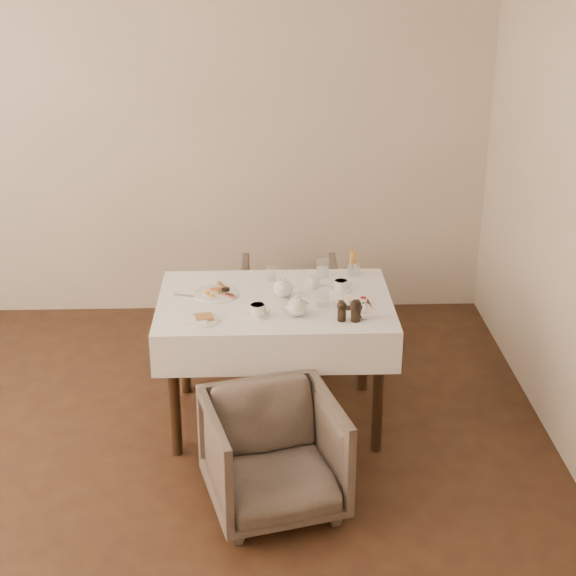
# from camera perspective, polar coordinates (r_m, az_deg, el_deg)

# --- Properties ---
(table) EXTENTS (1.28, 0.88, 0.75)m
(table) POSITION_cam_1_polar(r_m,az_deg,el_deg) (4.87, -0.86, -2.02)
(table) COLOR black
(table) RESTS_ON ground
(armchair_near) EXTENTS (0.76, 0.77, 0.58)m
(armchair_near) POSITION_cam_1_polar(r_m,az_deg,el_deg) (4.33, -0.93, -10.75)
(armchair_near) COLOR #50433A
(armchair_near) RESTS_ON ground
(armchair_far) EXTENTS (0.64, 0.66, 0.59)m
(armchair_far) POSITION_cam_1_polar(r_m,az_deg,el_deg) (5.85, 0.11, -1.25)
(armchair_far) COLOR #50433A
(armchair_far) RESTS_ON ground
(breakfast_plate) EXTENTS (0.25, 0.25, 0.03)m
(breakfast_plate) POSITION_cam_1_polar(r_m,az_deg,el_deg) (4.91, -4.62, -0.30)
(breakfast_plate) COLOR white
(breakfast_plate) RESTS_ON table
(side_plate) EXTENTS (0.19, 0.18, 0.02)m
(side_plate) POSITION_cam_1_polar(r_m,az_deg,el_deg) (4.59, -5.67, -2.05)
(side_plate) COLOR white
(side_plate) RESTS_ON table
(teapot_centre) EXTENTS (0.16, 0.13, 0.12)m
(teapot_centre) POSITION_cam_1_polar(r_m,az_deg,el_deg) (4.83, -0.33, 0.06)
(teapot_centre) COLOR white
(teapot_centre) RESTS_ON table
(teapot_front) EXTENTS (0.18, 0.16, 0.12)m
(teapot_front) POSITION_cam_1_polar(r_m,az_deg,el_deg) (4.61, 0.54, -1.12)
(teapot_front) COLOR white
(teapot_front) RESTS_ON table
(creamer) EXTENTS (0.07, 0.07, 0.07)m
(creamer) POSITION_cam_1_polar(r_m,az_deg,el_deg) (4.96, 1.65, 0.42)
(creamer) COLOR white
(creamer) RESTS_ON table
(teacup_near) EXTENTS (0.13, 0.13, 0.06)m
(teacup_near) POSITION_cam_1_polar(r_m,az_deg,el_deg) (4.63, -1.98, -1.46)
(teacup_near) COLOR white
(teacup_near) RESTS_ON table
(teacup_far) EXTENTS (0.12, 0.12, 0.06)m
(teacup_far) POSITION_cam_1_polar(r_m,az_deg,el_deg) (4.94, 3.45, 0.15)
(teacup_far) COLOR white
(teacup_far) RESTS_ON table
(glass_left) EXTENTS (0.06, 0.06, 0.09)m
(glass_left) POSITION_cam_1_polar(r_m,az_deg,el_deg) (5.06, -1.12, 0.95)
(glass_left) COLOR silver
(glass_left) RESTS_ON table
(glass_mid) EXTENTS (0.08, 0.08, 0.10)m
(glass_mid) POSITION_cam_1_polar(r_m,az_deg,el_deg) (4.73, 2.25, -0.57)
(glass_mid) COLOR silver
(glass_mid) RESTS_ON table
(glass_right) EXTENTS (0.10, 0.10, 0.10)m
(glass_right) POSITION_cam_1_polar(r_m,az_deg,el_deg) (5.11, 2.25, 1.27)
(glass_right) COLOR silver
(glass_right) RESTS_ON table
(condiment_board) EXTENTS (0.17, 0.12, 0.04)m
(condiment_board) POSITION_cam_1_polar(r_m,az_deg,el_deg) (4.76, 4.33, -1.00)
(condiment_board) COLOR black
(condiment_board) RESTS_ON table
(pepper_mill_left) EXTENTS (0.07, 0.07, 0.11)m
(pepper_mill_left) POSITION_cam_1_polar(r_m,az_deg,el_deg) (4.56, 3.49, -1.49)
(pepper_mill_left) COLOR black
(pepper_mill_left) RESTS_ON table
(pepper_mill_right) EXTENTS (0.06, 0.06, 0.12)m
(pepper_mill_right) POSITION_cam_1_polar(r_m,az_deg,el_deg) (4.56, 4.39, -1.45)
(pepper_mill_right) COLOR black
(pepper_mill_right) RESTS_ON table
(silver_pot) EXTENTS (0.12, 0.11, 0.11)m
(silver_pot) POSITION_cam_1_polar(r_m,az_deg,el_deg) (4.59, 4.95, -1.40)
(silver_pot) COLOR white
(silver_pot) RESTS_ON table
(fries_cup) EXTENTS (0.07, 0.07, 0.16)m
(fries_cup) POSITION_cam_1_polar(r_m,az_deg,el_deg) (5.13, 4.28, 1.51)
(fries_cup) COLOR silver
(fries_cup) RESTS_ON table
(cutlery_fork) EXTENTS (0.17, 0.07, 0.00)m
(cutlery_fork) POSITION_cam_1_polar(r_m,az_deg,el_deg) (4.90, -6.46, -0.48)
(cutlery_fork) COLOR silver
(cutlery_fork) RESTS_ON table
(cutlery_knife) EXTENTS (0.19, 0.06, 0.00)m
(cutlery_knife) POSITION_cam_1_polar(r_m,az_deg,el_deg) (4.89, -6.34, -0.54)
(cutlery_knife) COLOR silver
(cutlery_knife) RESTS_ON table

